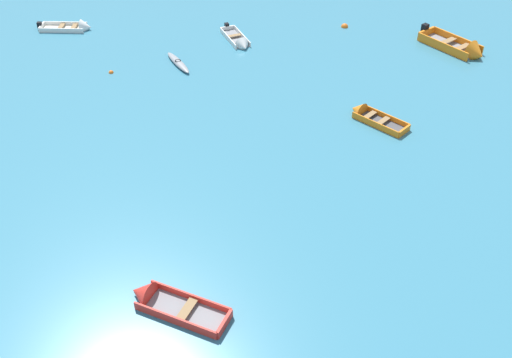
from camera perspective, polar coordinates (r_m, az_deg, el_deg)
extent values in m
cube|color=gray|center=(39.83, -1.98, 13.09)|extent=(1.99, 2.87, 0.08)
cube|color=white|center=(39.94, -1.31, 13.36)|extent=(1.28, 2.62, 0.31)
cube|color=white|center=(39.63, -2.65, 13.12)|extent=(1.28, 2.62, 0.31)
cube|color=white|center=(41.01, -2.72, 14.01)|extent=(0.90, 0.49, 0.31)
cone|color=white|center=(38.51, -1.17, 12.41)|extent=(1.12, 0.99, 0.93)
cube|color=#937047|center=(39.89, -2.06, 13.41)|extent=(0.91, 0.64, 0.03)
cube|color=black|center=(41.07, -2.78, 14.21)|extent=(0.34, 0.35, 0.43)
cube|color=#4C4C51|center=(31.68, 11.66, 5.22)|extent=(2.66, 2.48, 0.09)
cube|color=orange|center=(31.24, 11.16, 5.06)|extent=(2.17, 1.88, 0.35)
cube|color=orange|center=(31.99, 12.20, 5.76)|extent=(2.17, 1.88, 0.35)
cube|color=orange|center=(31.05, 13.82, 4.41)|extent=(0.73, 0.83, 0.35)
cone|color=orange|center=(32.25, 9.54, 6.44)|extent=(1.12, 1.16, 0.98)
cube|color=#937047|center=(31.51, 11.92, 5.42)|extent=(0.82, 0.88, 0.03)
cube|color=#937047|center=(31.87, 10.70, 5.98)|extent=(0.82, 0.88, 0.03)
ellipsoid|color=gray|center=(36.93, -7.37, 10.85)|extent=(1.99, 2.79, 0.27)
torus|color=black|center=(36.87, -7.38, 11.02)|extent=(0.50, 0.50, 0.06)
cube|color=beige|center=(43.14, -17.69, 13.36)|extent=(2.80, 1.05, 0.08)
cube|color=white|center=(43.56, -17.52, 13.80)|extent=(2.91, 0.11, 0.31)
cube|color=white|center=(42.63, -17.92, 13.19)|extent=(2.91, 0.11, 0.31)
cube|color=white|center=(43.59, -19.57, 13.39)|extent=(0.12, 1.06, 0.31)
cone|color=white|center=(42.61, -15.74, 13.63)|extent=(0.68, 1.04, 1.04)
cube|color=#937047|center=(43.12, -17.93, 13.56)|extent=(0.32, 0.97, 0.03)
cube|color=#937047|center=(42.84, -16.83, 13.63)|extent=(0.32, 0.97, 0.03)
cube|color=black|center=(43.59, -19.76, 13.51)|extent=(0.28, 0.28, 0.43)
cube|color=gray|center=(21.90, -6.89, -12.29)|extent=(3.29, 2.11, 0.09)
cube|color=red|center=(21.50, -7.68, -13.09)|extent=(3.06, 1.25, 0.36)
cube|color=red|center=(22.10, -6.19, -11.06)|extent=(3.06, 1.25, 0.36)
cube|color=red|center=(21.25, -3.00, -13.51)|extent=(0.51, 1.07, 0.36)
cone|color=red|center=(22.46, -10.74, -10.55)|extent=(1.09, 1.27, 1.08)
cube|color=#937047|center=(21.68, -6.54, -12.09)|extent=(0.68, 1.06, 0.03)
cube|color=gray|center=(40.60, 17.79, 11.84)|extent=(3.43, 3.66, 0.14)
cube|color=orange|center=(41.09, 18.49, 12.33)|extent=(2.54, 2.91, 0.55)
cube|color=orange|center=(39.94, 17.18, 11.85)|extent=(2.54, 2.91, 0.55)
cube|color=orange|center=(41.48, 15.77, 13.10)|extent=(1.21, 1.08, 0.55)
cone|color=orange|center=(39.57, 20.11, 11.01)|extent=(1.66, 1.60, 1.44)
cube|color=#937047|center=(40.57, 17.66, 12.34)|extent=(1.27, 1.18, 0.03)
cube|color=#937047|center=(40.03, 18.90, 11.73)|extent=(1.27, 1.18, 0.03)
cube|color=black|center=(41.49, 15.64, 13.42)|extent=(0.52, 0.52, 0.76)
sphere|color=orange|center=(36.78, -13.51, 9.73)|extent=(0.29, 0.29, 0.29)
sphere|color=orange|center=(41.99, 8.36, 14.02)|extent=(0.48, 0.48, 0.48)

